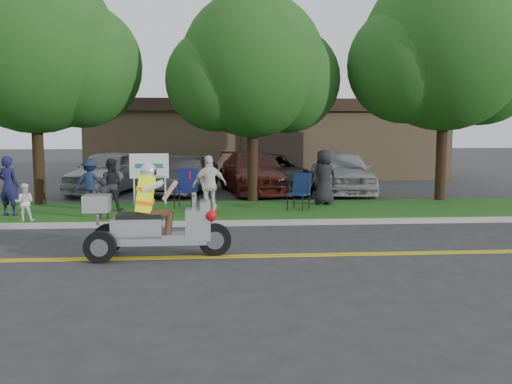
{
  "coord_description": "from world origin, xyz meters",
  "views": [
    {
      "loc": [
        -0.81,
        -11.09,
        2.53
      ],
      "look_at": [
        0.21,
        2.0,
        1.01
      ],
      "focal_mm": 38.0,
      "sensor_mm": 36.0,
      "label": 1
    }
  ],
  "objects": [
    {
      "name": "child_left",
      "position": [
        -3.82,
        3.77,
        0.65
      ],
      "size": [
        0.46,
        0.37,
        1.1
      ],
      "primitive_type": "imported",
      "rotation": [
        0.0,
        0.0,
        3.44
      ],
      "color": "black",
      "rests_on": "grass_verge"
    },
    {
      "name": "lawn_chair_a",
      "position": [
        1.8,
        5.09,
        0.73
      ],
      "size": [
        0.82,
        0.83,
        1.11
      ],
      "rotation": [
        0.0,
        0.0,
        -0.6
      ],
      "color": "black",
      "rests_on": "grass_verge"
    },
    {
      "name": "parked_car_far_left",
      "position": [
        -5.0,
        10.81,
        0.85
      ],
      "size": [
        3.07,
        5.34,
        1.71
      ],
      "primitive_type": "imported",
      "rotation": [
        0.0,
        0.0,
        -0.22
      ],
      "color": "#9EA1A5",
      "rests_on": "ground"
    },
    {
      "name": "spectator_adult_left",
      "position": [
        -6.57,
        4.52,
        0.95
      ],
      "size": [
        0.7,
        0.56,
        1.69
      ],
      "primitive_type": "imported",
      "rotation": [
        0.0,
        0.0,
        2.87
      ],
      "color": "#171841",
      "rests_on": "grass_verge"
    },
    {
      "name": "business_sign",
      "position": [
        -2.9,
        6.6,
        1.26
      ],
      "size": [
        1.25,
        0.06,
        1.75
      ],
      "color": "silver",
      "rests_on": "ground"
    },
    {
      "name": "commercial_building",
      "position": [
        2.0,
        18.98,
        2.01
      ],
      "size": [
        18.0,
        8.2,
        4.0
      ],
      "color": "#9E7F5B",
      "rests_on": "ground"
    },
    {
      "name": "spectator_adult_right",
      "position": [
        -0.94,
        4.36,
        0.95
      ],
      "size": [
        1.06,
        0.67,
        1.69
      ],
      "primitive_type": "imported",
      "rotation": [
        0.0,
        0.0,
        3.42
      ],
      "color": "silver",
      "rests_on": "grass_verge"
    },
    {
      "name": "spectator_adult_mid",
      "position": [
        -3.88,
        5.24,
        0.89
      ],
      "size": [
        0.81,
        0.66,
        1.56
      ],
      "primitive_type": "imported",
      "rotation": [
        0.0,
        0.0,
        3.05
      ],
      "color": "black",
      "rests_on": "grass_verge"
    },
    {
      "name": "centerline_near",
      "position": [
        0.0,
        -0.58,
        0.01
      ],
      "size": [
        60.0,
        0.1,
        0.01
      ],
      "primitive_type": "cube",
      "color": "gold",
      "rests_on": "ground"
    },
    {
      "name": "ground",
      "position": [
        0.0,
        0.0,
        0.0
      ],
      "size": [
        120.0,
        120.0,
        0.0
      ],
      "primitive_type": "plane",
      "color": "#28282B",
      "rests_on": "ground"
    },
    {
      "name": "curb",
      "position": [
        0.0,
        3.05,
        0.06
      ],
      "size": [
        60.0,
        0.25,
        0.12
      ],
      "primitive_type": "cube",
      "color": "#A8A89E",
      "rests_on": "ground"
    },
    {
      "name": "tree_left",
      "position": [
        -6.44,
        7.03,
        4.85
      ],
      "size": [
        6.62,
        5.4,
        7.78
      ],
      "color": "#332114",
      "rests_on": "ground"
    },
    {
      "name": "centerline_far",
      "position": [
        0.0,
        -0.42,
        0.01
      ],
      "size": [
        60.0,
        0.1,
        0.01
      ],
      "primitive_type": "cube",
      "color": "gold",
      "rests_on": "ground"
    },
    {
      "name": "grass_verge",
      "position": [
        0.0,
        5.2,
        0.06
      ],
      "size": [
        60.0,
        4.0,
        0.1
      ],
      "primitive_type": "cube",
      "color": "#224C14",
      "rests_on": "ground"
    },
    {
      "name": "lawn_chair_b",
      "position": [
        -1.67,
        5.77,
        0.78
      ],
      "size": [
        0.76,
        0.78,
        1.2
      ],
      "rotation": [
        0.0,
        0.0,
        -0.23
      ],
      "color": "black",
      "rests_on": "grass_verge"
    },
    {
      "name": "spectator_chair_b",
      "position": [
        2.73,
        6.11,
        0.99
      ],
      "size": [
        0.98,
        0.76,
        1.78
      ],
      "primitive_type": "imported",
      "rotation": [
        0.0,
        0.0,
        3.39
      ],
      "color": "black",
      "rests_on": "grass_verge"
    },
    {
      "name": "trike_scooter",
      "position": [
        -2.05,
        -0.39,
        0.66
      ],
      "size": [
        2.87,
        0.95,
        1.88
      ],
      "rotation": [
        0.0,
        0.0,
        0.0
      ],
      "color": "black",
      "rests_on": "ground"
    },
    {
      "name": "parked_car_far_right",
      "position": [
        4.16,
        9.7,
        0.87
      ],
      "size": [
        2.32,
        5.21,
        1.74
      ],
      "primitive_type": "imported",
      "rotation": [
        0.0,
        0.0,
        -0.05
      ],
      "color": "#9B9DA1",
      "rests_on": "ground"
    },
    {
      "name": "spectator_chair_a",
      "position": [
        -4.76,
        6.45,
        0.85
      ],
      "size": [
        0.97,
        0.57,
        1.49
      ],
      "primitive_type": "imported",
      "rotation": [
        0.0,
        0.0,
        3.15
      ],
      "color": "#192645",
      "rests_on": "grass_verge"
    },
    {
      "name": "tree_mid",
      "position": [
        0.55,
        7.23,
        4.43
      ],
      "size": [
        5.88,
        4.8,
        7.05
      ],
      "color": "#332114",
      "rests_on": "ground"
    },
    {
      "name": "parked_car_mid",
      "position": [
        1.5,
        10.66,
        0.76
      ],
      "size": [
        2.94,
        5.66,
        1.52
      ],
      "primitive_type": "imported",
      "rotation": [
        0.0,
        0.0,
        0.08
      ],
      "color": "black",
      "rests_on": "ground"
    },
    {
      "name": "parked_car_left",
      "position": [
        -2.0,
        10.1,
        0.74
      ],
      "size": [
        2.74,
        4.73,
        1.47
      ],
      "primitive_type": "imported",
      "rotation": [
        0.0,
        0.0,
        -0.28
      ],
      "color": "#323235",
      "rests_on": "ground"
    },
    {
      "name": "parked_car_right",
      "position": [
        0.8,
        10.5,
        0.8
      ],
      "size": [
        3.03,
        5.81,
        1.61
      ],
      "primitive_type": "imported",
      "rotation": [
        0.0,
        0.0,
        0.15
      ],
      "color": "#4D1912",
      "rests_on": "ground"
    },
    {
      "name": "child_right",
      "position": [
        -5.82,
        3.54,
        0.61
      ],
      "size": [
        0.53,
        0.44,
        1.0
      ],
      "primitive_type": "imported",
      "rotation": [
        0.0,
        0.0,
        3.27
      ],
      "color": "white",
      "rests_on": "grass_verge"
    },
    {
      "name": "tree_right",
      "position": [
        7.06,
        7.03,
        5.03
      ],
      "size": [
        6.86,
        5.6,
        8.07
      ],
      "color": "#332114",
      "rests_on": "ground"
    }
  ]
}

